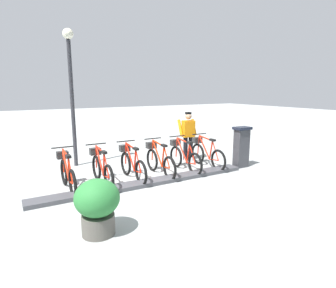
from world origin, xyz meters
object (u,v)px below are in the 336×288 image
payment_kiosk (241,146)px  planter_bush (97,204)px  bike_docked_1 (184,157)px  worker_near_rack (188,134)px  bike_docked_4 (101,168)px  lamp_post (71,79)px  bike_docked_0 (206,154)px  bike_docked_2 (159,160)px  bike_docked_5 (67,173)px  bike_docked_3 (132,164)px

payment_kiosk → planter_bush: bearing=110.5°
bike_docked_1 → worker_near_rack: worker_near_rack is taller
bike_docked_4 → lamp_post: size_ratio=0.41×
bike_docked_0 → bike_docked_4: size_ratio=1.00×
bike_docked_2 → lamp_post: (2.22, 1.85, 2.30)m
payment_kiosk → worker_near_rack: worker_near_rack is taller
bike_docked_0 → bike_docked_2: 1.69m
bike_docked_2 → bike_docked_1: bearing=-90.0°
bike_docked_2 → bike_docked_4: bearing=90.0°
payment_kiosk → lamp_post: (2.79, 4.48, 2.07)m
bike_docked_2 → bike_docked_5: 2.54m
bike_docked_0 → bike_docked_2: (0.00, 1.69, 0.00)m
bike_docked_3 → bike_docked_5: same height
bike_docked_0 → bike_docked_3: (0.00, 2.54, 0.00)m
bike_docked_3 → lamp_post: bearing=24.4°
bike_docked_3 → bike_docked_4: bearing=90.0°
payment_kiosk → bike_docked_5: 5.20m
worker_near_rack → lamp_post: size_ratio=0.39×
bike_docked_4 → worker_near_rack: worker_near_rack is taller
worker_near_rack → bike_docked_4: bearing=106.7°
bike_docked_4 → bike_docked_1: bearing=-90.0°
bike_docked_0 → planter_bush: (-2.50, 4.22, 0.11)m
payment_kiosk → bike_docked_0: size_ratio=0.74×
bike_docked_5 → lamp_post: bearing=-17.2°
bike_docked_0 → bike_docked_1: size_ratio=1.00×
bike_docked_1 → bike_docked_5: size_ratio=1.00×
bike_docked_4 → worker_near_rack: size_ratio=1.04×
bike_docked_1 → bike_docked_4: size_ratio=1.00×
bike_docked_5 → planter_bush: (-2.50, -0.01, 0.11)m
bike_docked_3 → planter_bush: (-2.50, 1.68, 0.11)m
bike_docked_1 → lamp_post: bearing=50.6°
worker_near_rack → planter_bush: bearing=129.8°
bike_docked_1 → bike_docked_5: (0.00, 3.39, 0.00)m
bike_docked_2 → lamp_post: size_ratio=0.41×
bike_docked_1 → planter_bush: bearing=126.5°
payment_kiosk → bike_docked_0: 1.12m
bike_docked_4 → lamp_post: bearing=4.1°
payment_kiosk → bike_docked_1: (0.57, 1.78, -0.24)m
payment_kiosk → bike_docked_0: (0.57, 0.93, -0.24)m
bike_docked_5 → worker_near_rack: worker_near_rack is taller
payment_kiosk → bike_docked_3: payment_kiosk is taller
bike_docked_0 → lamp_post: 4.78m
payment_kiosk → bike_docked_5: size_ratio=0.74×
planter_bush → bike_docked_4: bearing=-18.4°
bike_docked_0 → bike_docked_3: size_ratio=1.00×
payment_kiosk → bike_docked_2: 2.70m
bike_docked_0 → bike_docked_1: bearing=90.0°
bike_docked_4 → bike_docked_3: bearing=-90.0°
bike_docked_0 → bike_docked_5: (0.00, 4.23, 0.00)m
bike_docked_2 → planter_bush: bike_docked_2 is taller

